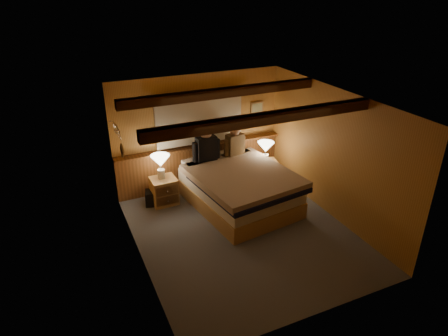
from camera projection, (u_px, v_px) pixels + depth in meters
floor at (243, 233)px, 7.07m from camera, size 4.20×4.20×0.00m
ceiling at (246, 101)px, 6.04m from camera, size 4.20×4.20×0.00m
wall_back at (199, 132)px, 8.28m from camera, size 3.60×0.00×3.60m
wall_left at (136, 194)px, 5.89m from camera, size 0.00×4.20×4.20m
wall_right at (333, 154)px, 7.22m from camera, size 0.00×4.20×4.20m
wall_front at (323, 242)px, 4.83m from camera, size 3.60×0.00×3.60m
wainscot at (201, 164)px, 8.54m from camera, size 3.60×0.23×0.94m
curtain_window at (199, 118)px, 8.09m from camera, size 2.18×0.09×1.11m
ceiling_beams at (241, 104)px, 6.20m from camera, size 3.60×1.65×0.16m
coat_rail at (117, 130)px, 7.01m from camera, size 0.05×0.55×0.24m
framed_print at (257, 108)px, 8.61m from camera, size 0.30×0.04×0.25m
bed at (239, 188)px, 7.76m from camera, size 1.96×2.41×0.76m
nightstand_left at (164, 191)px, 7.90m from camera, size 0.50×0.45×0.54m
nightstand_right at (265, 174)px, 8.57m from camera, size 0.59×0.55×0.56m
lamp_left at (160, 162)px, 7.67m from camera, size 0.37×0.37×0.48m
lamp_right at (266, 148)px, 8.31m from camera, size 0.35×0.35×0.45m
person_left at (206, 147)px, 7.97m from camera, size 0.59×0.23×0.72m
person_right at (235, 143)px, 8.24m from camera, size 0.52×0.27×0.64m
duffel_bag at (158, 197)px, 7.93m from camera, size 0.53×0.40×0.34m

